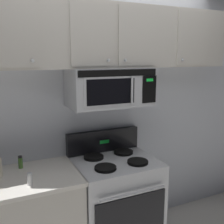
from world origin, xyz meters
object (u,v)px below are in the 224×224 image
at_px(stove_range, 115,203).
at_px(spice_jar, 20,162).
at_px(salt_shaker, 30,179).
at_px(over_range_microwave, 110,87).

height_order(stove_range, spice_jar, stove_range).
bearing_deg(stove_range, salt_shaker, -167.86).
distance_m(over_range_microwave, salt_shaker, 1.05).
height_order(stove_range, over_range_microwave, over_range_microwave).
relative_size(stove_range, spice_jar, 10.16).
xyz_separation_m(stove_range, over_range_microwave, (-0.00, 0.12, 1.11)).
xyz_separation_m(stove_range, salt_shaker, (-0.79, -0.17, 0.48)).
height_order(stove_range, salt_shaker, stove_range).
relative_size(salt_shaker, spice_jar, 0.90).
bearing_deg(over_range_microwave, stove_range, -89.86).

